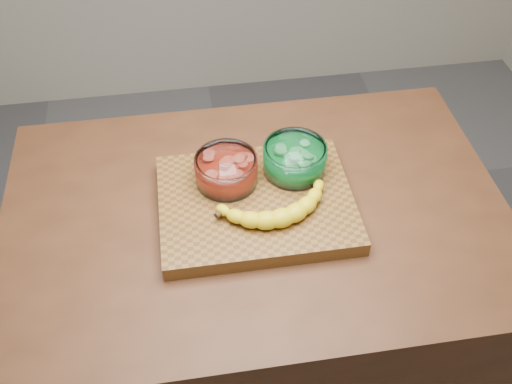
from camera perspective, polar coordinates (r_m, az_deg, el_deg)
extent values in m
plane|color=#59595E|center=(2.11, 0.00, -18.24)|extent=(3.50, 3.50, 0.00)
cube|color=#4A2816|center=(1.72, 0.00, -11.81)|extent=(1.20, 0.80, 0.90)
cube|color=brown|center=(1.34, 0.00, -1.18)|extent=(0.45, 0.35, 0.04)
cylinder|color=white|center=(1.34, -2.98, 2.21)|extent=(0.15, 0.15, 0.07)
cylinder|color=red|center=(1.35, -2.97, 1.91)|extent=(0.13, 0.13, 0.04)
cylinder|color=#F5634D|center=(1.33, -3.01, 2.79)|extent=(0.12, 0.12, 0.02)
cylinder|color=white|center=(1.37, 3.89, 3.34)|extent=(0.15, 0.15, 0.07)
cylinder|color=#129038|center=(1.38, 3.87, 3.03)|extent=(0.13, 0.13, 0.04)
cylinder|color=#69DF80|center=(1.36, 3.93, 3.92)|extent=(0.12, 0.12, 0.02)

